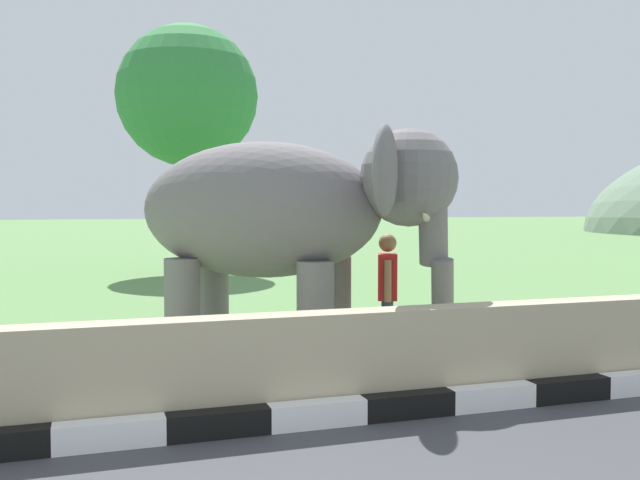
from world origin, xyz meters
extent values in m
cube|color=white|center=(-0.80, 3.92, 0.12)|extent=(0.90, 0.20, 0.24)
cube|color=black|center=(0.10, 3.92, 0.12)|extent=(0.90, 0.20, 0.24)
cube|color=white|center=(1.00, 3.92, 0.12)|extent=(0.90, 0.20, 0.24)
cube|color=black|center=(1.90, 3.92, 0.12)|extent=(0.90, 0.20, 0.24)
cube|color=white|center=(2.80, 3.92, 0.12)|extent=(0.90, 0.20, 0.24)
cube|color=black|center=(3.70, 3.92, 0.12)|extent=(0.90, 0.20, 0.24)
cube|color=white|center=(4.60, 3.92, 0.12)|extent=(0.90, 0.20, 0.24)
cube|color=tan|center=(2.00, 4.22, 0.50)|extent=(28.00, 0.36, 1.00)
cylinder|color=slate|center=(2.04, 6.44, 0.68)|extent=(0.44, 0.44, 1.37)
cylinder|color=slate|center=(1.54, 5.68, 0.68)|extent=(0.44, 0.44, 1.37)
cylinder|color=slate|center=(0.61, 7.37, 0.68)|extent=(0.44, 0.44, 1.37)
cylinder|color=slate|center=(0.12, 6.62, 0.68)|extent=(0.44, 0.44, 1.37)
ellipsoid|color=slate|center=(1.08, 6.53, 1.96)|extent=(3.47, 3.04, 1.70)
sphere|color=slate|center=(2.64, 5.50, 2.34)|extent=(1.16, 1.16, 1.16)
ellipsoid|color=#D84C8C|center=(2.88, 5.34, 2.49)|extent=(0.65, 0.73, 0.44)
ellipsoid|color=slate|center=(2.95, 6.24, 2.39)|extent=(0.69, 0.88, 1.00)
ellipsoid|color=slate|center=(2.09, 4.93, 2.39)|extent=(0.69, 0.88, 1.00)
cylinder|color=slate|center=(2.88, 5.34, 1.79)|extent=(0.59, 0.65, 1.00)
cylinder|color=slate|center=(2.98, 5.28, 0.99)|extent=(0.43, 0.47, 0.83)
cone|color=beige|center=(2.99, 5.61, 1.89)|extent=(0.43, 0.55, 0.22)
cone|color=beige|center=(2.68, 5.14, 1.89)|extent=(0.43, 0.55, 0.22)
cylinder|color=navy|center=(2.68, 6.22, 0.41)|extent=(0.15, 0.15, 0.82)
cylinder|color=navy|center=(2.61, 6.03, 0.41)|extent=(0.15, 0.15, 0.82)
cube|color=red|center=(2.65, 6.13, 1.11)|extent=(0.38, 0.46, 0.58)
cylinder|color=#9E7251|center=(2.75, 6.37, 1.08)|extent=(0.13, 0.14, 0.52)
cylinder|color=#9E7251|center=(2.55, 5.89, 1.08)|extent=(0.13, 0.15, 0.53)
sphere|color=#9E7251|center=(2.65, 6.13, 1.54)|extent=(0.23, 0.23, 0.23)
cylinder|color=brown|center=(1.83, 19.33, 2.08)|extent=(0.36, 0.36, 4.16)
sphere|color=#327F3E|center=(1.83, 19.33, 5.33)|extent=(4.23, 4.23, 4.23)
camera|label=1|loc=(-0.90, -2.00, 2.01)|focal=39.09mm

